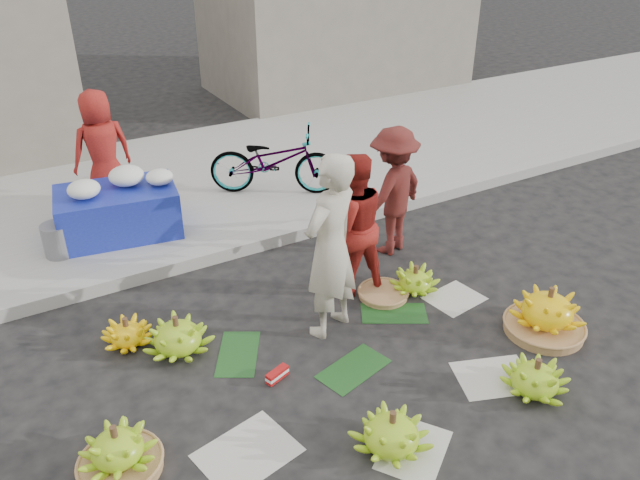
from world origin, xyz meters
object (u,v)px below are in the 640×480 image
vendor_cream (330,247)px  flower_table (119,208)px  banana_bunch_0 (118,452)px  banana_bunch_4 (547,313)px  bicycle (274,161)px

vendor_cream → flower_table: bearing=-87.3°
banana_bunch_0 → flower_table: 3.53m
banana_bunch_0 → flower_table: size_ratio=0.41×
banana_bunch_4 → bicycle: size_ratio=0.45×
banana_bunch_4 → vendor_cream: size_ratio=0.43×
banana_bunch_0 → banana_bunch_4: bearing=-5.4°
banana_bunch_4 → vendor_cream: bearing=148.4°
flower_table → bicycle: bearing=12.8°
banana_bunch_0 → bicycle: bicycle is taller
flower_table → bicycle: (2.10, 0.14, 0.13)m
banana_bunch_4 → bicycle: 4.04m
bicycle → vendor_cream: bearing=-164.4°
banana_bunch_0 → banana_bunch_4: banana_bunch_4 is taller
banana_bunch_4 → vendor_cream: (-1.74, 1.07, 0.68)m
flower_table → bicycle: size_ratio=0.85×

